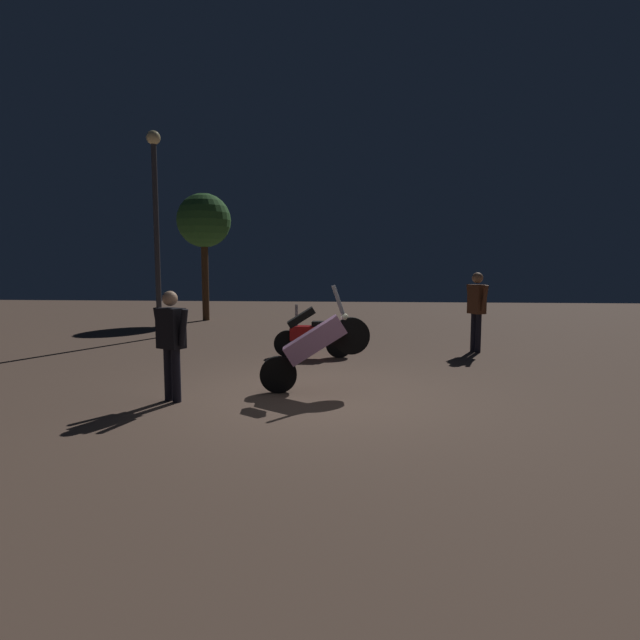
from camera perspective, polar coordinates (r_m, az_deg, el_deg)
ground_plane at (r=7.54m, az=-0.06°, el=-8.60°), size 40.00×40.00×0.00m
motorcycle_pink_foreground at (r=7.65m, az=-0.63°, el=-2.69°), size 1.66×0.42×1.63m
motorcycle_red_parked_left at (r=10.67m, az=-0.76°, el=-1.86°), size 1.66×0.31×1.11m
person_rider_beside at (r=11.76m, az=17.16°, el=1.68°), size 0.40×0.63×1.77m
person_bystander_far at (r=7.42m, az=-16.35°, el=-1.80°), size 0.63×0.38×1.57m
streetlamp_near at (r=14.30m, az=-17.93°, el=11.72°), size 0.36×0.36×5.39m
tree_left_bg at (r=18.43m, az=-12.89°, el=10.67°), size 1.86×1.86×4.42m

